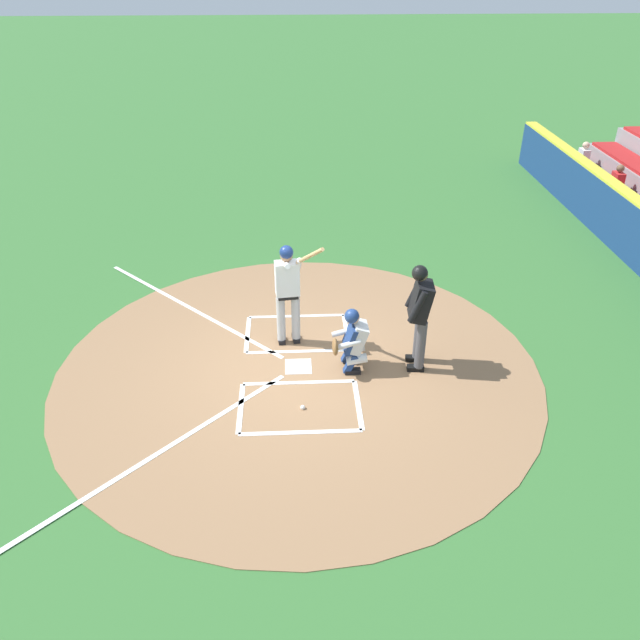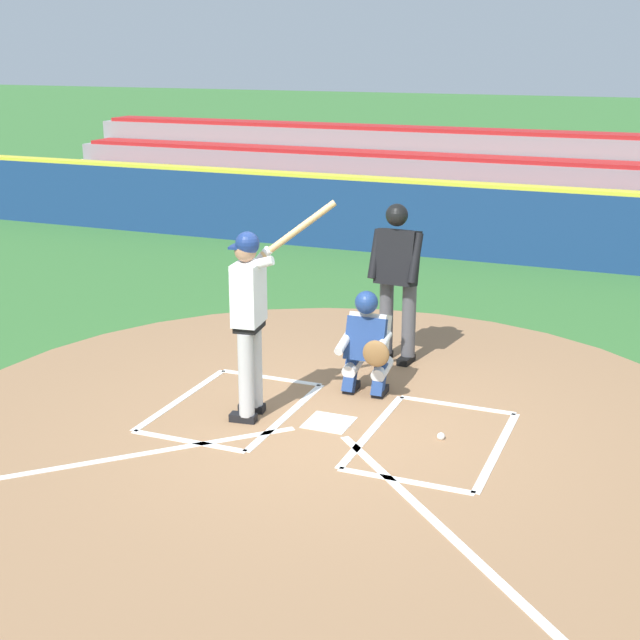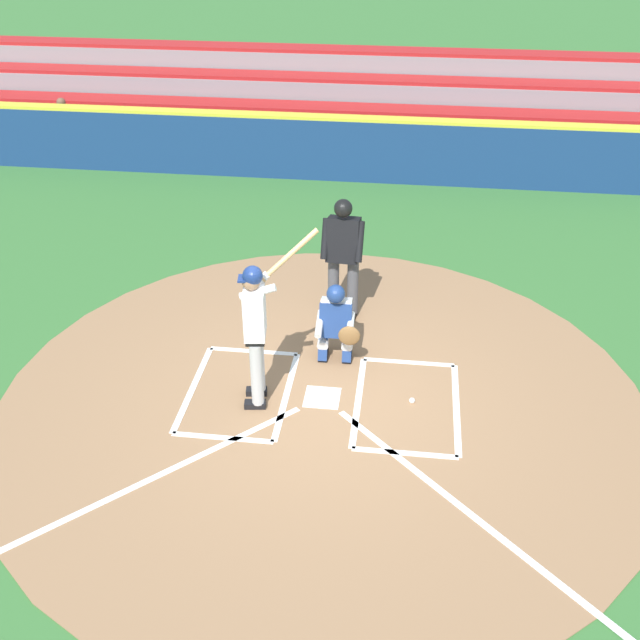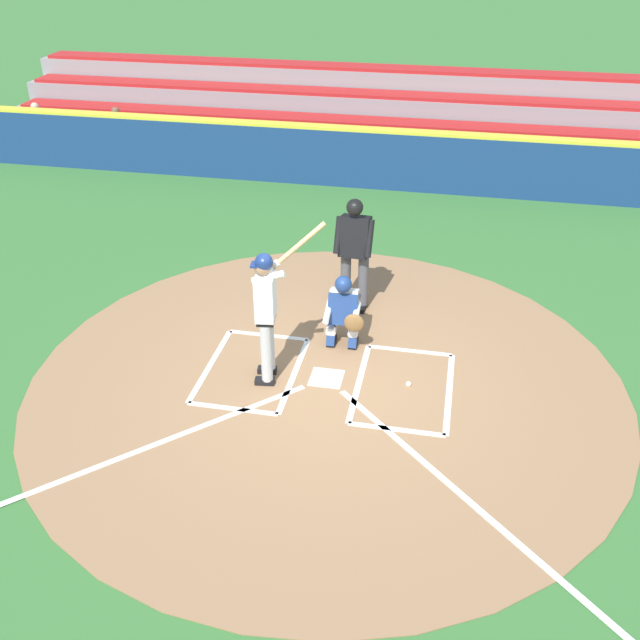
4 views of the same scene
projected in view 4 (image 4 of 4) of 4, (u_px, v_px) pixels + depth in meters
The scene contains 9 objects.
ground_plane at pixel (326, 379), 9.75m from camera, with size 120.00×120.00×0.00m, color #387033.
dirt_circle at pixel (326, 378), 9.75m from camera, with size 8.00×8.00×0.01m, color #99704C.
home_plate_and_chalk at pixel (313, 418), 9.01m from camera, with size 7.93×4.91×0.01m.
batter at pixel (267, 308), 9.20m from camera, with size 0.88×0.81×2.13m.
catcher at pixel (344, 310), 10.18m from camera, with size 0.59×0.60×1.13m.
plate_umpire at pixel (355, 247), 10.84m from camera, with size 0.60×0.44×1.86m.
baseball at pixel (409, 384), 9.59m from camera, with size 0.07×0.07×0.07m, color white.
backstop_wall at pixel (391, 159), 15.74m from camera, with size 22.00×0.36×1.31m.
bleacher_stand at pixel (404, 124), 17.98m from camera, with size 20.00×3.40×1.88m.
Camera 4 is at (-1.49, 7.83, 5.68)m, focal length 40.32 mm.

